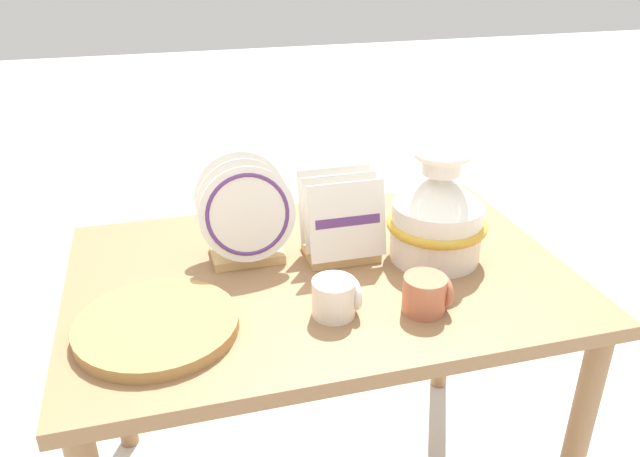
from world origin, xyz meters
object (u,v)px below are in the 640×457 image
object	(u,v)px
mug_terracotta_glaze	(426,294)
wicker_charger_stack	(157,326)
dish_rack_square_plates	(341,228)
mug_cream_glaze	(336,297)
ceramic_vase	(437,214)
dish_rack_round_plates	(246,219)

from	to	relation	value
mug_terracotta_glaze	wicker_charger_stack	bearing A→B (deg)	172.70
dish_rack_square_plates	mug_cream_glaze	bearing A→B (deg)	-109.16
wicker_charger_stack	mug_terracotta_glaze	xyz separation A→B (m)	(0.55, -0.07, 0.03)
mug_cream_glaze	mug_terracotta_glaze	bearing A→B (deg)	-11.06
wicker_charger_stack	mug_cream_glaze	distance (m)	0.37
ceramic_vase	dish_rack_round_plates	distance (m)	0.46
dish_rack_square_plates	wicker_charger_stack	distance (m)	0.50
wicker_charger_stack	mug_cream_glaze	xyz separation A→B (m)	(0.36, -0.03, 0.03)
dish_rack_round_plates	mug_cream_glaze	xyz separation A→B (m)	(0.14, -0.29, -0.07)
ceramic_vase	mug_terracotta_glaze	world-z (taller)	ceramic_vase
wicker_charger_stack	mug_cream_glaze	size ratio (longest dim) A/B	3.29
dish_rack_round_plates	dish_rack_square_plates	bearing A→B (deg)	-10.75
ceramic_vase	mug_cream_glaze	distance (m)	0.36
dish_rack_round_plates	mug_cream_glaze	bearing A→B (deg)	-64.03
wicker_charger_stack	mug_terracotta_glaze	bearing A→B (deg)	-7.30
dish_rack_square_plates	mug_cream_glaze	world-z (taller)	dish_rack_square_plates
wicker_charger_stack	mug_terracotta_glaze	size ratio (longest dim) A/B	3.29
dish_rack_round_plates	mug_terracotta_glaze	bearing A→B (deg)	-44.68
ceramic_vase	dish_rack_round_plates	size ratio (longest dim) A/B	1.12
ceramic_vase	mug_cream_glaze	size ratio (longest dim) A/B	2.78
dish_rack_round_plates	dish_rack_square_plates	world-z (taller)	dish_rack_round_plates
mug_cream_glaze	ceramic_vase	bearing A→B (deg)	29.87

